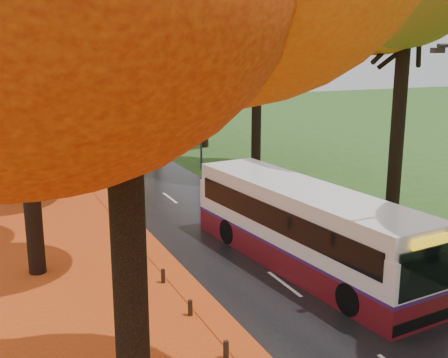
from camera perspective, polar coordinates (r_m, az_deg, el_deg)
road at (r=30.71m, az=-6.12°, el=-1.50°), size 6.50×90.00×0.04m
centre_line at (r=30.70m, az=-6.12°, el=-1.46°), size 0.12×90.00×0.01m
leaf_drift at (r=29.94m, az=-11.67°, el=-2.05°), size 0.90×90.00×0.01m
trees_left at (r=30.42m, az=-21.36°, el=15.64°), size 9.20×74.00×13.88m
trees_right at (r=34.32m, az=4.37°, el=16.40°), size 9.30×74.20×13.96m
streetlamp_mid at (r=35.85m, az=-2.77°, el=8.34°), size 2.45×0.18×8.00m
streetlamp_far at (r=56.86m, az=-11.02°, el=10.01°), size 2.45×0.18×8.00m
bus at (r=20.48m, az=8.09°, el=-4.68°), size 3.69×11.40×2.95m
car_white at (r=37.87m, az=-13.47°, el=2.21°), size 2.33×4.42×1.43m
car_silver at (r=43.85m, az=-15.01°, el=3.61°), size 1.80×4.40×1.42m
car_dark at (r=46.72m, az=-15.59°, el=4.05°), size 2.10×4.42×1.25m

